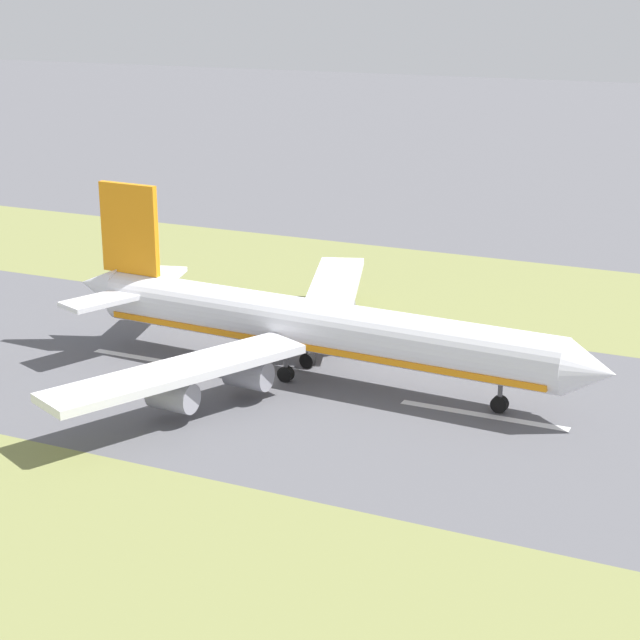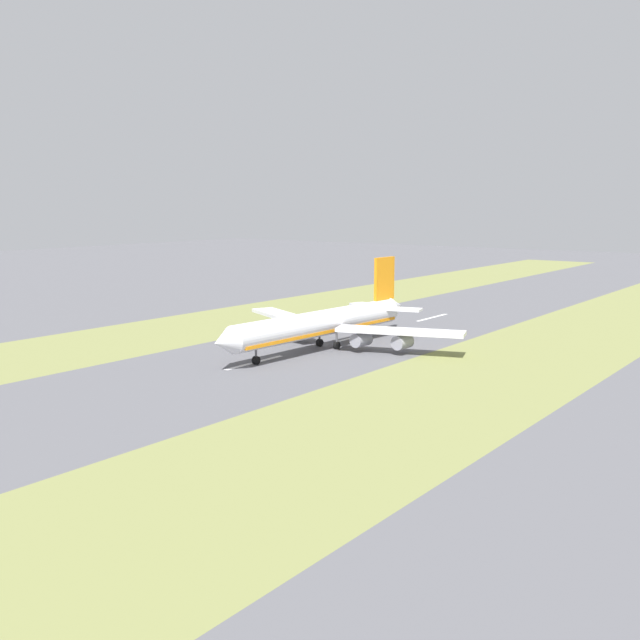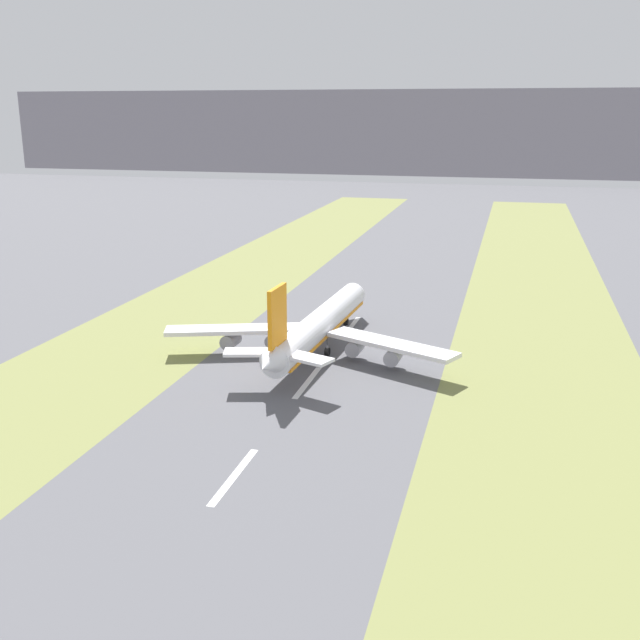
{
  "view_description": "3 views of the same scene",
  "coord_description": "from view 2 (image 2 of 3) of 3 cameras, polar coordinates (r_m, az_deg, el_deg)",
  "views": [
    {
      "loc": [
        100.68,
        52.52,
        43.08
      ],
      "look_at": [
        -2.66,
        4.69,
        7.0
      ],
      "focal_mm": 60.0,
      "sensor_mm": 36.0,
      "label": 1
    },
    {
      "loc": [
        -105.04,
        142.52,
        33.76
      ],
      "look_at": [
        -2.66,
        4.69,
        7.0
      ],
      "focal_mm": 42.0,
      "sensor_mm": 36.0,
      "label": 2
    },
    {
      "loc": [
        36.66,
        -147.21,
        51.12
      ],
      "look_at": [
        -2.66,
        4.69,
        7.0
      ],
      "focal_mm": 42.0,
      "sensor_mm": 36.0,
      "label": 3
    }
  ],
  "objects": [
    {
      "name": "centreline_dash_far",
      "position": [
        161.42,
        -5.0,
        -3.25
      ],
      "size": [
        1.2,
        18.0,
        0.01
      ],
      "primitive_type": "cube",
      "color": "silver",
      "rests_on": "ground"
    },
    {
      "name": "centreline_dash_mid",
      "position": [
        192.57,
        2.92,
        -1.25
      ],
      "size": [
        1.2,
        18.0,
        0.01
      ],
      "primitive_type": "cube",
      "color": "silver",
      "rests_on": "ground"
    },
    {
      "name": "centreline_dash_near",
      "position": [
        226.52,
        8.54,
        0.19
      ],
      "size": [
        1.2,
        18.0,
        0.01
      ],
      "primitive_type": "cube",
      "color": "silver",
      "rests_on": "ground"
    },
    {
      "name": "grass_median_east",
      "position": [
        209.68,
        -9.74,
        -0.53
      ],
      "size": [
        40.0,
        600.0,
        0.01
      ],
      "primitive_type": "cube",
      "color": "olive",
      "rests_on": "ground"
    },
    {
      "name": "airplane_main_jet",
      "position": [
        175.38,
        0.4,
        -0.24
      ],
      "size": [
        64.05,
        67.2,
        20.2
      ],
      "color": "white",
      "rests_on": "ground"
    },
    {
      "name": "grass_median_west",
      "position": [
        158.3,
        13.47,
        -3.7
      ],
      "size": [
        40.0,
        600.0,
        0.01
      ],
      "primitive_type": "cube",
      "color": "olive",
      "rests_on": "ground"
    },
    {
      "name": "ground_plane",
      "position": [
        180.24,
        0.21,
        -1.94
      ],
      "size": [
        800.0,
        800.0,
        0.0
      ],
      "primitive_type": "plane",
      "color": "#56565B"
    }
  ]
}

